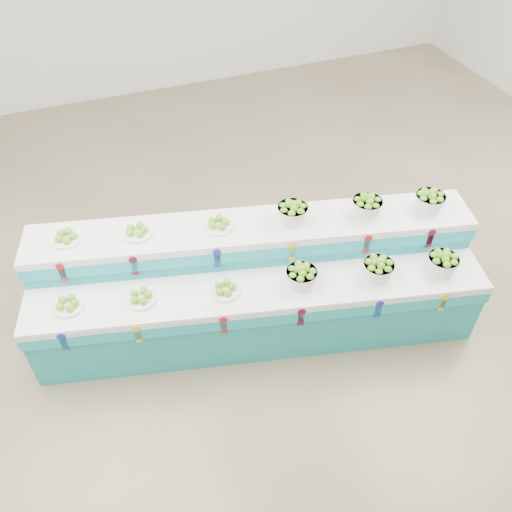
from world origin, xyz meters
name	(u,v)px	position (x,y,z in m)	size (l,w,h in m)	color
ground	(299,294)	(0.00, 0.00, 0.00)	(10.00, 10.00, 0.00)	brown
display_stand	(256,284)	(-0.54, -0.16, 0.51)	(4.00, 1.03, 1.02)	teal
plate_lower_left	(67,304)	(-2.15, -0.03, 0.77)	(0.26, 0.26, 0.09)	white
plate_lower_mid	(141,296)	(-1.57, -0.17, 0.77)	(0.26, 0.26, 0.09)	white
plate_lower_right	(225,288)	(-0.88, -0.33, 0.77)	(0.26, 0.26, 0.09)	white
basket_lower_left	(301,276)	(-0.25, -0.48, 0.82)	(0.27, 0.27, 0.20)	silver
basket_lower_mid	(378,269)	(0.41, -0.64, 0.82)	(0.27, 0.27, 0.20)	silver
basket_lower_right	(443,263)	(0.97, -0.77, 0.82)	(0.27, 0.27, 0.20)	silver
plate_upper_left	(66,236)	(-2.03, 0.45, 1.07)	(0.26, 0.26, 0.09)	white
plate_upper_mid	(137,230)	(-1.45, 0.31, 1.07)	(0.26, 0.26, 0.09)	white
plate_upper_right	(218,223)	(-0.77, 0.15, 1.07)	(0.26, 0.26, 0.09)	white
basket_upper_left	(293,212)	(-0.13, 0.00, 1.12)	(0.27, 0.27, 0.20)	silver
basket_upper_mid	(367,206)	(0.52, -0.16, 1.12)	(0.27, 0.27, 0.20)	silver
basket_upper_right	(430,201)	(1.09, -0.29, 1.12)	(0.27, 0.27, 0.20)	silver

